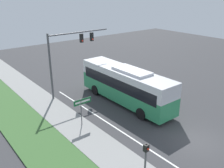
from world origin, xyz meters
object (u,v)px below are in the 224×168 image
object	(u,v)px
pedestrian_signal	(146,157)
bus	(126,84)
signal_gantry	(68,50)
street_sign	(82,106)

from	to	relation	value
pedestrian_signal	bus	bearing A→B (deg)	54.35
bus	signal_gantry	world-z (taller)	signal_gantry
bus	signal_gantry	bearing A→B (deg)	121.65
signal_gantry	street_sign	world-z (taller)	signal_gantry
pedestrian_signal	street_sign	bearing A→B (deg)	84.96
pedestrian_signal	signal_gantry	bearing A→B (deg)	77.12
signal_gantry	pedestrian_signal	distance (m)	14.91
signal_gantry	bus	bearing A→B (deg)	-58.35
street_sign	signal_gantry	bearing A→B (deg)	68.12
bus	pedestrian_signal	size ratio (longest dim) A/B	4.26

